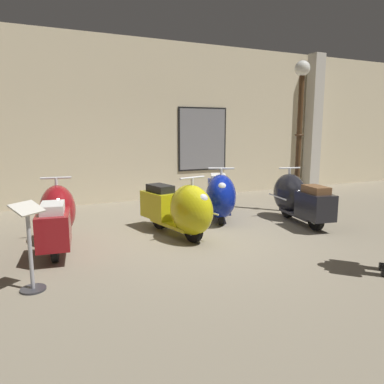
{
  "coord_description": "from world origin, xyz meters",
  "views": [
    {
      "loc": [
        -2.64,
        -5.14,
        1.79
      ],
      "look_at": [
        0.07,
        0.8,
        0.66
      ],
      "focal_mm": 34.2,
      "sensor_mm": 36.0,
      "label": 1
    }
  ],
  "objects_px": {
    "scooter_3": "(296,198)",
    "info_stanchion": "(31,255)",
    "scooter_2": "(220,196)",
    "lamppost": "(300,126)",
    "scooter_0": "(57,216)",
    "scooter_1": "(181,209)"
  },
  "relations": [
    {
      "from": "scooter_3",
      "to": "info_stanchion",
      "type": "relative_size",
      "value": 1.75
    },
    {
      "from": "scooter_3",
      "to": "lamppost",
      "type": "distance_m",
      "value": 1.64
    },
    {
      "from": "scooter_0",
      "to": "scooter_2",
      "type": "xyz_separation_m",
      "value": [
        3.07,
        0.43,
        0.02
      ]
    },
    {
      "from": "scooter_3",
      "to": "lamppost",
      "type": "bearing_deg",
      "value": -30.68
    },
    {
      "from": "scooter_1",
      "to": "scooter_2",
      "type": "xyz_separation_m",
      "value": [
        1.15,
        0.75,
        0.01
      ]
    },
    {
      "from": "lamppost",
      "to": "info_stanchion",
      "type": "distance_m",
      "value": 5.86
    },
    {
      "from": "scooter_2",
      "to": "lamppost",
      "type": "bearing_deg",
      "value": 114.45
    },
    {
      "from": "scooter_3",
      "to": "scooter_1",
      "type": "bearing_deg",
      "value": 100.5
    },
    {
      "from": "scooter_0",
      "to": "lamppost",
      "type": "distance_m",
      "value": 5.15
    },
    {
      "from": "scooter_2",
      "to": "scooter_0",
      "type": "bearing_deg",
      "value": -56.55
    },
    {
      "from": "scooter_0",
      "to": "info_stanchion",
      "type": "bearing_deg",
      "value": 173.51
    },
    {
      "from": "scooter_2",
      "to": "scooter_3",
      "type": "relative_size",
      "value": 1.04
    },
    {
      "from": "scooter_2",
      "to": "lamppost",
      "type": "xyz_separation_m",
      "value": [
        1.87,
        -0.04,
        1.37
      ]
    },
    {
      "from": "scooter_0",
      "to": "scooter_2",
      "type": "height_order",
      "value": "scooter_2"
    },
    {
      "from": "scooter_2",
      "to": "lamppost",
      "type": "height_order",
      "value": "lamppost"
    },
    {
      "from": "scooter_3",
      "to": "info_stanchion",
      "type": "height_order",
      "value": "scooter_3"
    },
    {
      "from": "scooter_1",
      "to": "scooter_3",
      "type": "relative_size",
      "value": 1.02
    },
    {
      "from": "scooter_2",
      "to": "scooter_3",
      "type": "height_order",
      "value": "scooter_2"
    },
    {
      "from": "scooter_3",
      "to": "lamppost",
      "type": "relative_size",
      "value": 0.55
    },
    {
      "from": "scooter_1",
      "to": "scooter_3",
      "type": "xyz_separation_m",
      "value": [
        2.46,
        0.05,
        -0.01
      ]
    },
    {
      "from": "lamppost",
      "to": "info_stanchion",
      "type": "xyz_separation_m",
      "value": [
        -5.34,
        -1.92,
        -1.45
      ]
    },
    {
      "from": "scooter_0",
      "to": "info_stanchion",
      "type": "xyz_separation_m",
      "value": [
        -0.4,
        -1.53,
        -0.06
      ]
    }
  ]
}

